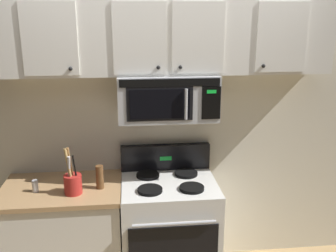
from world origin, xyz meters
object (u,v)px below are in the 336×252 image
salt_shaker (35,186)px  pepper_mill (100,177)px  stove_range (169,230)px  over_range_microwave (167,96)px  utensil_crock_red (73,182)px

salt_shaker → pepper_mill: 0.48m
stove_range → over_range_microwave: 1.11m
stove_range → salt_shaker: size_ratio=12.07×
over_range_microwave → utensil_crock_red: (-0.73, -0.23, -0.58)m
salt_shaker → pepper_mill: (0.48, 0.01, 0.05)m
stove_range → pepper_mill: bearing=-175.2°
stove_range → utensil_crock_red: 0.91m
utensil_crock_red → pepper_mill: (0.19, 0.07, 0.00)m
over_range_microwave → salt_shaker: bearing=-170.5°
stove_range → utensil_crock_red: bearing=-171.0°
over_range_microwave → pepper_mill: bearing=-163.2°
pepper_mill → salt_shaker: bearing=-178.9°
utensil_crock_red → pepper_mill: utensil_crock_red is taller
salt_shaker → pepper_mill: size_ratio=0.51×
utensil_crock_red → stove_range: bearing=9.0°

